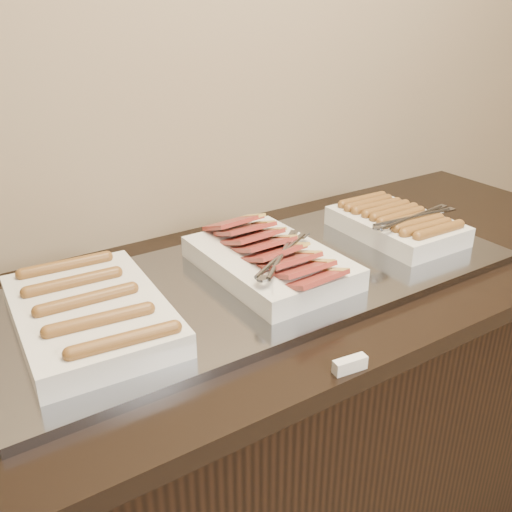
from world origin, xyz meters
The scene contains 6 objects.
counter centered at (0.00, 2.13, 0.45)m, with size 2.06×0.76×0.90m.
warming_tray centered at (-0.02, 2.13, 0.91)m, with size 1.20×0.50×0.02m, color gray.
dish_left centered at (-0.40, 2.13, 0.95)m, with size 0.29×0.41×0.07m.
dish_center centered at (0.01, 2.13, 0.95)m, with size 0.26×0.40×0.09m.
dish_right centered at (0.41, 2.13, 0.95)m, with size 0.26×0.33×0.08m.
label_holder centered at (-0.07, 1.77, 0.91)m, with size 0.06×0.02×0.03m, color silver.
Camera 1 is at (-0.65, 1.18, 1.51)m, focal length 40.00 mm.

